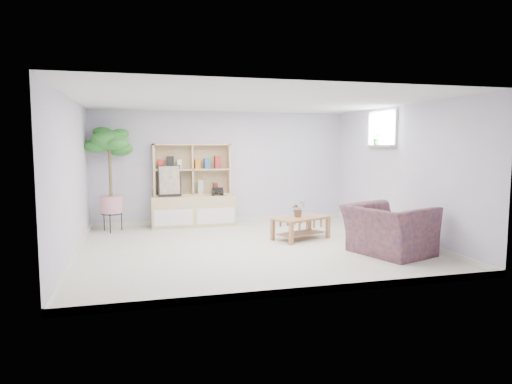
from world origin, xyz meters
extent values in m
cube|color=beige|center=(0.00, 0.00, 0.00)|extent=(5.50, 5.00, 0.01)
cube|color=white|center=(0.00, 0.00, 2.40)|extent=(5.50, 5.00, 0.01)
cube|color=silver|center=(0.00, 2.50, 1.20)|extent=(5.50, 0.01, 2.40)
cube|color=silver|center=(0.00, -2.50, 1.20)|extent=(5.50, 0.01, 2.40)
cube|color=silver|center=(-2.75, 0.00, 1.20)|extent=(0.01, 5.00, 2.40)
cube|color=silver|center=(2.75, 0.00, 1.20)|extent=(0.01, 5.00, 2.40)
cube|color=silver|center=(2.67, 0.60, 1.68)|extent=(0.14, 1.00, 0.04)
imported|color=#277224|center=(1.00, 0.46, 0.54)|extent=(0.30, 0.28, 0.28)
imported|color=#1B2242|center=(1.96, -0.99, 0.44)|extent=(1.36, 1.45, 0.88)
imported|color=#2B6726|center=(2.67, 0.72, 1.83)|extent=(0.17, 0.16, 0.25)
camera|label=1|loc=(-1.81, -7.22, 1.71)|focal=32.00mm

